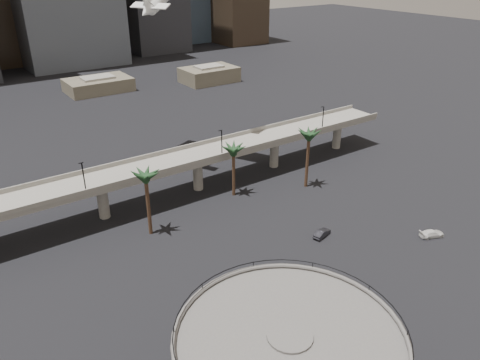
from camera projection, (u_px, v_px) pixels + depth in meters
overpass at (152, 171)px, 97.74m from camera, size 130.00×9.30×14.70m
palm_trees at (235, 154)px, 95.56m from camera, size 42.40×10.40×14.00m
low_buildings at (65, 94)px, 167.60m from camera, size 135.00×27.50×6.80m
car_a at (268, 296)px, 72.32m from camera, size 4.24×3.35×1.35m
car_b at (322, 233)px, 88.44m from camera, size 4.47×2.52×1.40m
car_c at (432, 234)px, 88.35m from camera, size 5.11×3.54×1.37m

